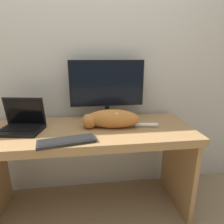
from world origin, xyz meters
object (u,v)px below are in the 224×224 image
laptop (22,124)px  cat (110,119)px  monitor (107,87)px  external_keyboard (67,141)px

laptop → cat: size_ratio=0.58×
monitor → laptop: monitor is taller
laptop → external_keyboard: 0.44m
external_keyboard → laptop: bearing=132.3°
external_keyboard → cat: cat is taller
monitor → external_keyboard: bearing=-123.9°
laptop → monitor: bearing=27.3°
monitor → external_keyboard: size_ratio=1.65×
external_keyboard → cat: 0.39m
laptop → cat: laptop is taller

